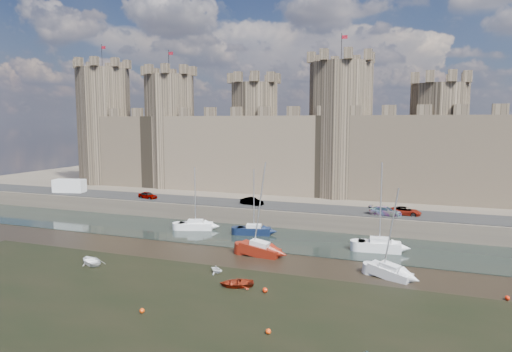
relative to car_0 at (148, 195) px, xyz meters
The scene contains 23 objects.
ground 42.87m from the car_0, 50.00° to the right, with size 160.00×160.00×0.00m, color black.
seaweed_patch 47.61m from the car_0, 54.66° to the right, with size 70.00×34.00×0.01m, color black.
water_channel 29.00m from the car_0, 17.67° to the right, with size 160.00×12.00×0.08m, color black.
quay 38.74m from the car_0, 44.75° to the left, with size 160.00×60.00×2.50m, color #4C443A.
road 27.51m from the car_0, ahead, with size 160.00×7.00×0.10m, color black.
castle 32.04m from the car_0, 29.59° to the left, with size 108.50×11.00×29.00m.
car_0 is the anchor object (origin of this frame).
car_1 18.64m from the car_0, ahead, with size 1.29×3.71×1.22m, color gray.
car_2 38.81m from the car_0, ahead, with size 1.79×4.41×1.28m, color gray.
car_3 41.39m from the car_0, ahead, with size 1.99×4.33×1.20m, color gray.
van 17.35m from the car_0, behind, with size 5.61×2.25×2.45m, color silver.
sailboat_0 15.53m from the car_0, 30.84° to the right, with size 5.15×3.30×8.99m.
sailboat_1 23.51m from the car_0, 19.29° to the right, with size 4.78×2.73×9.01m.
sailboat_2 40.36m from the car_0, 14.59° to the right, with size 5.12×2.42×10.67m.
sailboat_4 31.03m from the car_0, 32.35° to the right, with size 4.81×2.18×10.95m.
sailboat_5 45.17m from the car_0, 25.14° to the right, with size 4.54×3.09×9.12m.
dinghy_3 34.13m from the car_0, 44.86° to the right, with size 1.31×0.80×1.52m, color white.
dinghy_4 38.46m from the car_0, 44.21° to the right, with size 2.30×0.67×3.21m, color maroon.
dinghy_6 27.91m from the car_0, 68.98° to the right, with size 2.47×0.72×3.47m, color white.
buoy_1 40.99m from the car_0, 41.75° to the right, with size 0.48×0.48×0.48m, color red.
buoy_2 48.34m from the car_0, 46.18° to the right, with size 0.40×0.40×0.40m, color #E93C0A.
buoy_3 55.34m from the car_0, 22.95° to the right, with size 0.43×0.43×0.43m, color red.
buoy_4 41.71m from the car_0, 57.07° to the right, with size 0.42×0.42×0.42m, color #DC3E09.
Camera 1 is at (16.15, -32.15, 15.47)m, focal length 32.00 mm.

